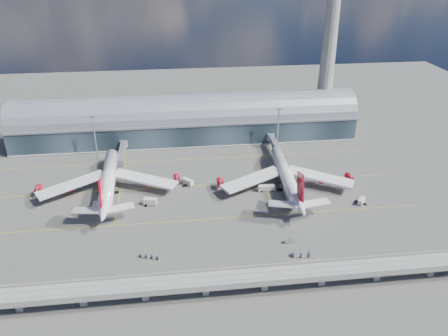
{
  "coord_description": "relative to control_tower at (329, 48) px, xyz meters",
  "views": [
    {
      "loc": [
        -7.47,
        -166.81,
        104.84
      ],
      "look_at": [
        14.1,
        10.0,
        14.0
      ],
      "focal_mm": 35.0,
      "sensor_mm": 36.0,
      "label": 1
    }
  ],
  "objects": [
    {
      "name": "service_truck_5",
      "position": [
        -87.49,
        -61.53,
        -50.1
      ],
      "size": [
        6.0,
        6.16,
        3.01
      ],
      "rotation": [
        0.0,
        0.0,
        0.75
      ],
      "color": "#BCBCB7",
      "rests_on": "ground"
    },
    {
      "name": "jet_bridge_right",
      "position": [
        -36.79,
        -31.82,
        -46.46
      ],
      "size": [
        4.4,
        32.0,
        7.25
      ],
      "color": "gray",
      "rests_on": "ground"
    },
    {
      "name": "airliner_left",
      "position": [
        -124.84,
        -64.19,
        -45.43
      ],
      "size": [
        67.89,
        71.31,
        21.74
      ],
      "rotation": [
        0.0,
        0.0,
        0.05
      ],
      "color": "white",
      "rests_on": "ground"
    },
    {
      "name": "airliner_right",
      "position": [
        -40.37,
        -70.3,
        -45.86
      ],
      "size": [
        67.12,
        70.15,
        22.26
      ],
      "rotation": [
        0.0,
        0.0,
        -0.04
      ],
      "color": "white",
      "rests_on": "ground"
    },
    {
      "name": "floodlight_mast_left",
      "position": [
        -135.0,
        -28.0,
        -38.0
      ],
      "size": [
        3.0,
        0.7,
        25.7
      ],
      "color": "gray",
      "rests_on": "ground"
    },
    {
      "name": "service_truck_3",
      "position": [
        -9.82,
        -88.72,
        -50.36
      ],
      "size": [
        4.85,
        5.22,
        2.5
      ],
      "rotation": [
        0.0,
        0.0,
        -0.7
      ],
      "color": "#BCBCB7",
      "rests_on": "ground"
    },
    {
      "name": "control_tower",
      "position": [
        0.0,
        0.0,
        0.0
      ],
      "size": [
        19.0,
        19.0,
        103.0
      ],
      "color": "gray",
      "rests_on": "ground"
    },
    {
      "name": "cargo_train_0",
      "position": [
        -103.6,
        -116.54,
        -50.87
      ],
      "size": [
        8.76,
        4.31,
        1.47
      ],
      "rotation": [
        0.0,
        0.0,
        1.92
      ],
      "color": "gray",
      "rests_on": "ground"
    },
    {
      "name": "service_truck_0",
      "position": [
        -129.19,
        -80.05,
        -50.12
      ],
      "size": [
        2.79,
        7.17,
        2.93
      ],
      "rotation": [
        0.0,
        0.0,
        -0.05
      ],
      "color": "#BCBCB7",
      "rests_on": "ground"
    },
    {
      "name": "cargo_train_2",
      "position": [
        -49.59,
        -113.43,
        -50.84
      ],
      "size": [
        4.65,
        1.99,
        1.53
      ],
      "rotation": [
        0.0,
        0.0,
        1.45
      ],
      "color": "gray",
      "rests_on": "ground"
    },
    {
      "name": "jet_bridge_left",
      "position": [
        -121.44,
        -29.88,
        -46.46
      ],
      "size": [
        4.4,
        28.0,
        7.25
      ],
      "color": "gray",
      "rests_on": "ground"
    },
    {
      "name": "ground",
      "position": [
        -85.0,
        -83.0,
        -51.64
      ],
      "size": [
        500.0,
        500.0,
        0.0
      ],
      "primitive_type": "plane",
      "color": "#474744",
      "rests_on": "ground"
    },
    {
      "name": "service_truck_1",
      "position": [
        -105.21,
        -78.18,
        -49.96
      ],
      "size": [
        6.19,
        3.86,
        3.33
      ],
      "rotation": [
        0.0,
        0.0,
        1.35
      ],
      "color": "#BCBCB7",
      "rests_on": "ground"
    },
    {
      "name": "cargo_train_1",
      "position": [
        -46.57,
        -122.63,
        -50.65
      ],
      "size": [
        8.62,
        2.8,
        1.89
      ],
      "rotation": [
        0.0,
        0.0,
        1.69
      ],
      "color": "gray",
      "rests_on": "ground"
    },
    {
      "name": "terminal",
      "position": [
        -85.0,
        -5.01,
        -40.3
      ],
      "size": [
        200.0,
        30.0,
        28.0
      ],
      "color": "#202C36",
      "rests_on": "ground"
    },
    {
      "name": "service_truck_2",
      "position": [
        -50.29,
        -72.12,
        -50.12
      ],
      "size": [
        8.08,
        2.64,
        2.91
      ],
      "rotation": [
        0.0,
        0.0,
        1.55
      ],
      "color": "#BCBCB7",
      "rests_on": "ground"
    },
    {
      "name": "taxi_lines",
      "position": [
        -85.0,
        -60.89,
        -51.63
      ],
      "size": [
        200.0,
        80.12,
        0.01
      ],
      "color": "gold",
      "rests_on": "ground"
    },
    {
      "name": "floodlight_mast_right",
      "position": [
        -35.0,
        -28.0,
        -38.0
      ],
      "size": [
        3.0,
        0.7,
        25.7
      ],
      "color": "gray",
      "rests_on": "ground"
    },
    {
      "name": "service_truck_4",
      "position": [
        -33.36,
        -57.35,
        -50.05
      ],
      "size": [
        2.91,
        5.53,
        3.14
      ],
      "rotation": [
        0.0,
        0.0,
        0.05
      ],
      "color": "#BCBCB7",
      "rests_on": "ground"
    },
    {
      "name": "guideway",
      "position": [
        -85.0,
        -138.0,
        -46.34
      ],
      "size": [
        220.0,
        8.5,
        7.2
      ],
      "color": "gray",
      "rests_on": "ground"
    }
  ]
}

